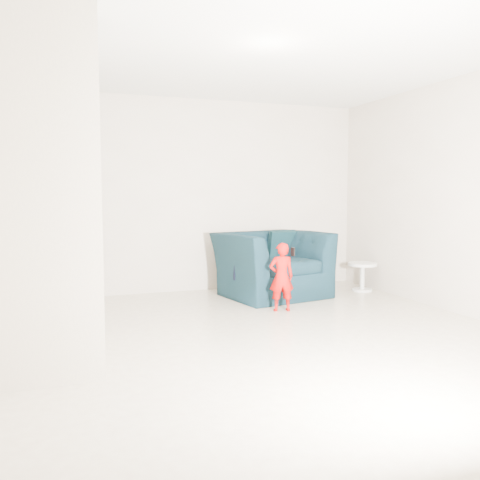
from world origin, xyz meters
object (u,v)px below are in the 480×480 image
at_px(armchair, 272,264).
at_px(side_table, 362,272).
at_px(staircase, 35,242).
at_px(toddler, 281,277).

bearing_deg(armchair, side_table, -15.65).
height_order(armchair, side_table, armchair).
xyz_separation_m(armchair, side_table, (1.35, -0.11, -0.16)).
xyz_separation_m(armchair, staircase, (-2.90, -1.46, 0.52)).
distance_m(armchair, side_table, 1.36).
height_order(toddler, side_table, toddler).
bearing_deg(toddler, staircase, 22.24).
bearing_deg(toddler, armchair, -96.81).
bearing_deg(staircase, toddler, 12.76).
xyz_separation_m(toddler, staircase, (-2.65, -0.60, 0.54)).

